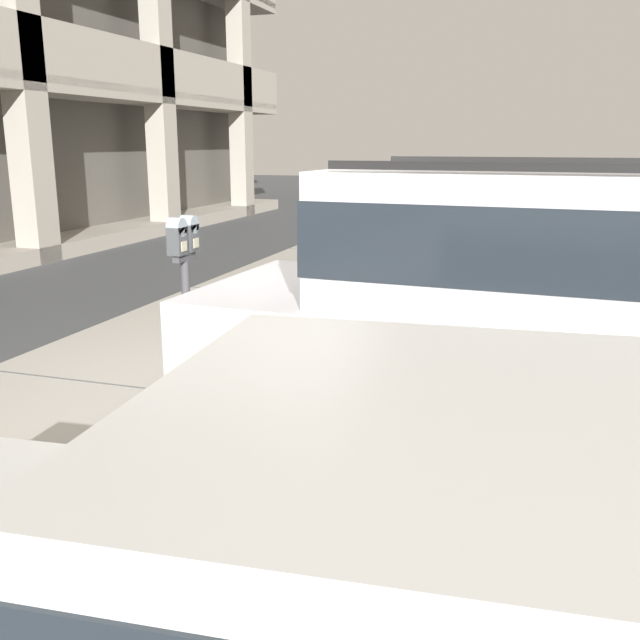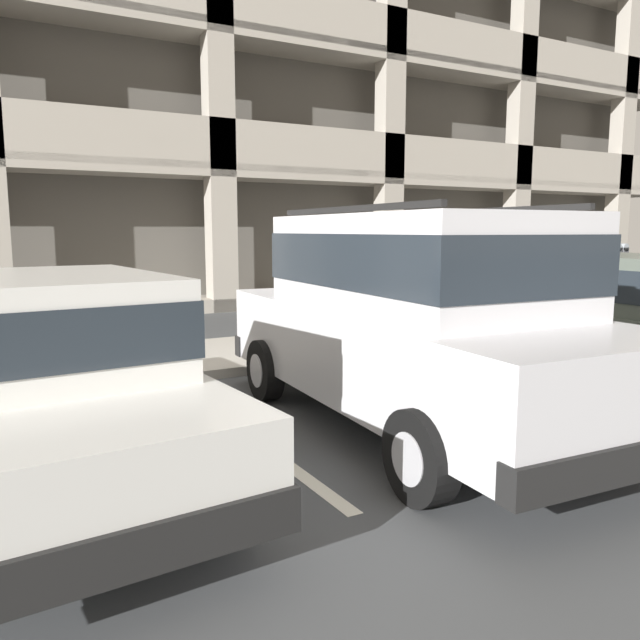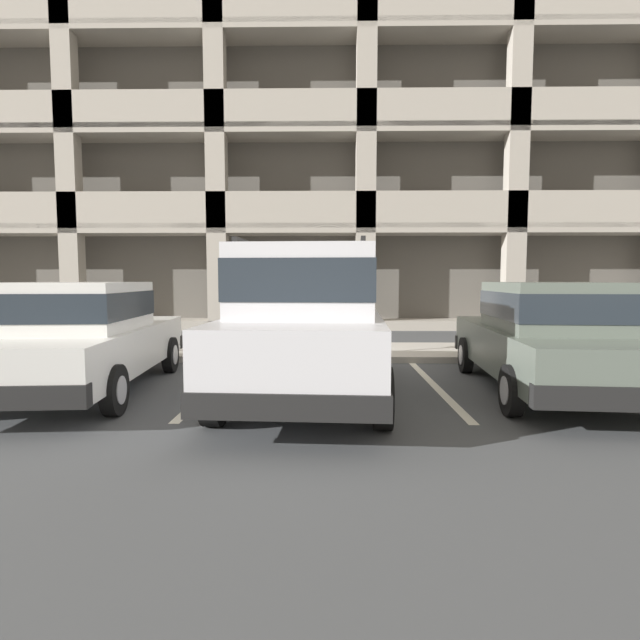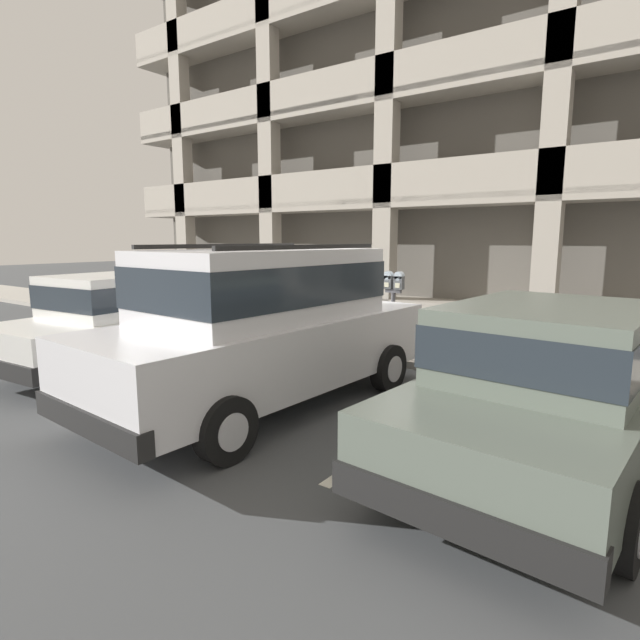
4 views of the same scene
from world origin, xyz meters
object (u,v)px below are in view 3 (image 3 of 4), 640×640
Objects in this scene: silver_suv at (310,316)px; dark_hatchback at (549,335)px; red_sedan at (83,334)px; fire_hydrant at (133,336)px; parking_meter_near at (331,299)px; parking_garage at (357,94)px.

dark_hatchback is at bearing 7.16° from silver_suv.
dark_hatchback is at bearing -3.98° from red_sedan.
dark_hatchback reaches higher than fire_hydrant.
parking_meter_near is 0.05× the size of parking_garage.
parking_meter_near is at bearing -95.55° from parking_garage.
parking_meter_near reaches higher than dark_hatchback.
dark_hatchback is 3.98m from parking_meter_near.
silver_suv reaches higher than parking_meter_near.
parking_meter_near is at bearing 87.02° from silver_suv.
dark_hatchback is at bearing -22.68° from fire_hydrant.
silver_suv is 16.25m from parking_garage.
fire_hydrant is at bearing -114.61° from parking_garage.
parking_garage is at bearing 102.43° from dark_hatchback.
dark_hatchback is 7.52m from fire_hydrant.
red_sedan is 3.00m from fire_hydrant.
red_sedan is at bearing 179.90° from silver_suv.
silver_suv reaches higher than fire_hydrant.
dark_hatchback is 3.18× the size of parking_meter_near.
parking_meter_near is at bearing 33.00° from red_sedan.
dark_hatchback is 16.24m from parking_garage.
fire_hydrant is (-5.03, -10.99, -8.57)m from parking_garage.
parking_meter_near reaches higher than red_sedan.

